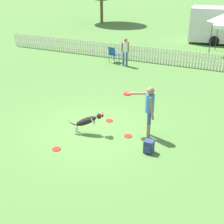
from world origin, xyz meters
name	(u,v)px	position (x,y,z in m)	size (l,w,h in m)	color
ground_plane	(94,131)	(0.00, 0.00, 0.00)	(240.00, 240.00, 0.00)	#4C7A38
handler_person	(148,106)	(1.76, 0.43, 1.08)	(1.13, 0.44, 1.71)	#8C664C
leaping_dog	(88,121)	(-0.08, -0.24, 0.47)	(1.22, 0.57, 0.81)	black
frisbee_near_handler	(109,120)	(0.16, 0.90, 0.01)	(0.26, 0.26, 0.02)	red
frisbee_near_dog	(56,149)	(-0.47, -1.55, 0.01)	(0.26, 0.26, 0.02)	red
frisbee_midfield	(128,136)	(1.21, 0.13, 0.01)	(0.26, 0.26, 0.02)	red
backpack_on_grass	(149,147)	(2.14, -0.52, 0.20)	(0.28, 0.29, 0.40)	navy
picket_fence	(167,57)	(0.00, 8.78, 0.45)	(21.89, 0.04, 0.90)	silver
folding_chair_blue_left	(113,53)	(-2.90, 7.84, 0.56)	(0.62, 0.64, 0.93)	#333338
spectator_standing	(125,49)	(-2.03, 7.54, 0.94)	(0.40, 0.27, 1.56)	#334C7A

